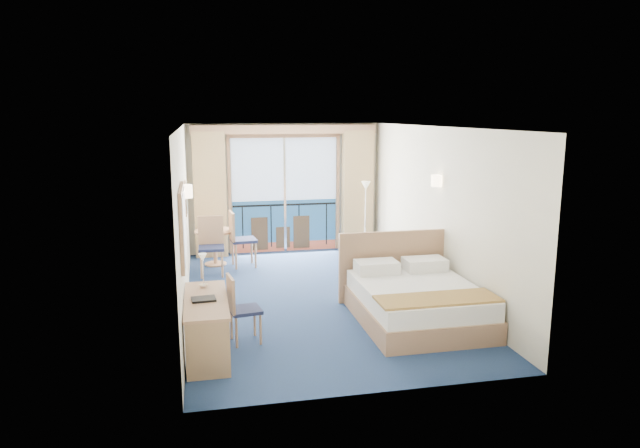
{
  "coord_description": "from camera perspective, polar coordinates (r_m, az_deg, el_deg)",
  "views": [
    {
      "loc": [
        -1.75,
        -8.57,
        2.91
      ],
      "look_at": [
        0.12,
        0.2,
        1.16
      ],
      "focal_mm": 32.0,
      "sensor_mm": 36.0,
      "label": 1
    }
  ],
  "objects": [
    {
      "name": "balcony_door",
      "position": [
        12.05,
        -3.57,
        2.61
      ],
      "size": [
        2.36,
        0.03,
        2.52
      ],
      "color": "navy",
      "rests_on": "room_walls"
    },
    {
      "name": "table_chair_a",
      "position": [
        10.97,
        -8.14,
        -1.17
      ],
      "size": [
        0.52,
        0.51,
        1.08
      ],
      "rotation": [
        0.0,
        0.0,
        1.68
      ],
      "color": "#1C2242",
      "rests_on": "ground"
    },
    {
      "name": "bed",
      "position": [
        8.24,
        9.54,
        -7.49
      ],
      "size": [
        1.76,
        2.09,
        1.11
      ],
      "color": "#A97C5B",
      "rests_on": "ground"
    },
    {
      "name": "floor_lamp",
      "position": [
        11.91,
        4.58,
        2.52
      ],
      "size": [
        0.21,
        0.21,
        1.52
      ],
      "color": "silver",
      "rests_on": "ground"
    },
    {
      "name": "curtain_right",
      "position": [
        12.21,
        3.78,
        3.34
      ],
      "size": [
        0.65,
        0.22,
        2.55
      ],
      "primitive_type": "cube",
      "color": "tan",
      "rests_on": "room_walls"
    },
    {
      "name": "mirror",
      "position": [
        7.2,
        -13.54,
        -0.12
      ],
      "size": [
        0.05,
        1.25,
        0.95
      ],
      "color": "#A97C5B",
      "rests_on": "room_walls"
    },
    {
      "name": "table_chair_b",
      "position": [
        10.55,
        -10.83,
        -1.79
      ],
      "size": [
        0.46,
        0.47,
        1.06
      ],
      "rotation": [
        0.0,
        0.0,
        -0.02
      ],
      "color": "#1C2242",
      "rests_on": "ground"
    },
    {
      "name": "desk_lamp",
      "position": [
        7.45,
        -11.64,
        -3.87
      ],
      "size": [
        0.11,
        0.11,
        0.42
      ],
      "color": "silver",
      "rests_on": "desk"
    },
    {
      "name": "round_table",
      "position": [
        11.21,
        -10.48,
        -1.44
      ],
      "size": [
        0.76,
        0.76,
        0.69
      ],
      "color": "#A97C5B",
      "rests_on": "ground"
    },
    {
      "name": "wall_print",
      "position": [
        9.12,
        -13.29,
        2.51
      ],
      "size": [
        0.04,
        0.42,
        0.52
      ],
      "color": "#A97C5B",
      "rests_on": "room_walls"
    },
    {
      "name": "desk_chair",
      "position": [
        7.39,
        -8.08,
        -8.04
      ],
      "size": [
        0.44,
        0.44,
        0.89
      ],
      "rotation": [
        0.0,
        0.0,
        1.72
      ],
      "color": "#1C2242",
      "rests_on": "ground"
    },
    {
      "name": "floor",
      "position": [
        9.22,
        -0.45,
        -7.33
      ],
      "size": [
        6.5,
        6.5,
        0.0
      ],
      "primitive_type": "plane",
      "color": "navy",
      "rests_on": "ground"
    },
    {
      "name": "desk",
      "position": [
        6.81,
        -11.2,
        -10.88
      ],
      "size": [
        0.51,
        1.49,
        0.7
      ],
      "color": "#A97C5B",
      "rests_on": "ground"
    },
    {
      "name": "armchair",
      "position": [
        10.59,
        5.13,
        -3.18
      ],
      "size": [
        0.9,
        0.91,
        0.62
      ],
      "primitive_type": "imported",
      "rotation": [
        0.0,
        0.0,
        3.6
      ],
      "color": "#424850",
      "rests_on": "ground"
    },
    {
      "name": "pelmet",
      "position": [
        11.81,
        -3.54,
        9.43
      ],
      "size": [
        3.8,
        0.25,
        0.18
      ],
      "primitive_type": "cube",
      "color": "#A97C5B",
      "rests_on": "room_walls"
    },
    {
      "name": "room_walls",
      "position": [
        8.82,
        -0.47,
        3.69
      ],
      "size": [
        4.04,
        6.54,
        2.72
      ],
      "color": "white",
      "rests_on": "ground"
    },
    {
      "name": "phone",
      "position": [
        9.66,
        10.13,
        -3.34
      ],
      "size": [
        0.21,
        0.19,
        0.08
      ],
      "primitive_type": "cube",
      "rotation": [
        0.0,
        0.0,
        -0.33
      ],
      "color": "white",
      "rests_on": "nightstand"
    },
    {
      "name": "curtain_left",
      "position": [
        11.76,
        -10.94,
        2.86
      ],
      "size": [
        0.65,
        0.22,
        2.55
      ],
      "primitive_type": "cube",
      "color": "tan",
      "rests_on": "room_walls"
    },
    {
      "name": "sconce_right",
      "position": [
        9.26,
        11.6,
        4.26
      ],
      "size": [
        0.18,
        0.18,
        0.18
      ],
      "primitive_type": "cylinder",
      "color": "#FDDDB1",
      "rests_on": "room_walls"
    },
    {
      "name": "nightstand",
      "position": [
        9.73,
        9.86,
        -4.98
      ],
      "size": [
        0.38,
        0.36,
        0.5
      ],
      "primitive_type": "cube",
      "color": "#9E8253",
      "rests_on": "ground"
    },
    {
      "name": "folder",
      "position": [
        7.03,
        -11.57,
        -7.37
      ],
      "size": [
        0.3,
        0.24,
        0.03
      ],
      "primitive_type": "cube",
      "rotation": [
        0.0,
        0.0,
        0.09
      ],
      "color": "black",
      "rests_on": "desk"
    },
    {
      "name": "sconce_left",
      "position": [
        8.04,
        -13.27,
        3.2
      ],
      "size": [
        0.18,
        0.18,
        0.18
      ],
      "primitive_type": "cylinder",
      "color": "#FDDDB1",
      "rests_on": "room_walls"
    }
  ]
}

